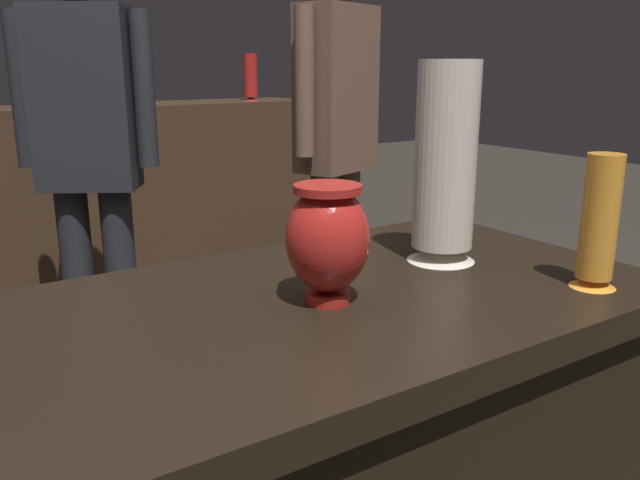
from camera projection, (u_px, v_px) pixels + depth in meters
The scene contains 9 objects.
back_display_shelf at pixel (44, 220), 2.91m from camera, with size 2.60×0.40×0.99m.
vase_centerpiece at pixel (328, 239), 1.02m from camera, with size 0.13×0.13×0.19m.
vase_tall_behind at pixel (445, 165), 1.22m from camera, with size 0.13×0.13×0.38m.
vase_left_accent at pixel (599, 225), 1.09m from camera, with size 0.08×0.08×0.23m.
shelf_vase_right at pixel (148, 83), 3.04m from camera, with size 0.08×0.08×0.20m.
shelf_vase_center at pixel (32, 97), 2.73m from camera, with size 0.07×0.07×0.14m.
shelf_vase_far_right at pixel (250, 77), 3.28m from camera, with size 0.08×0.08×0.23m.
visitor_center_back at pixel (88, 147), 2.21m from camera, with size 0.41×0.32×1.53m.
visitor_near_right at pixel (336, 133), 2.50m from camera, with size 0.45×0.28×1.56m.
Camera 1 is at (-0.54, -0.84, 1.17)m, focal length 36.72 mm.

